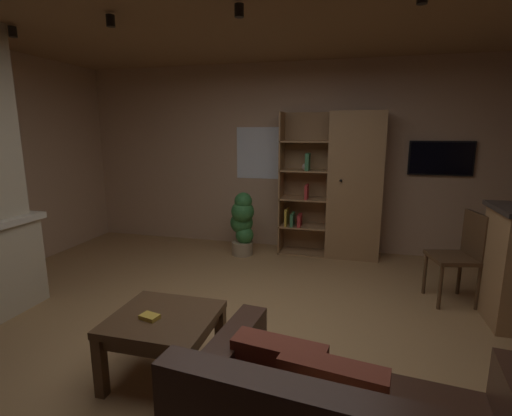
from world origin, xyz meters
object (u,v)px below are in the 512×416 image
Objects in this scene: wall_mounted_tv at (441,158)px; coffee_table at (164,327)px; table_book_0 at (150,317)px; dining_chair at (462,251)px; bookshelf_cabinet at (347,187)px; potted_floor_plant at (243,222)px.

coffee_table is at bearing -125.71° from wall_mounted_tv.
dining_chair reaches higher than table_book_0.
table_book_0 is at bearing -111.55° from bookshelf_cabinet.
bookshelf_cabinet is at bearing 68.45° from table_book_0.
dining_chair is (2.29, 1.82, 0.15)m from coffee_table.
dining_chair reaches higher than potted_floor_plant.
bookshelf_cabinet reaches higher than table_book_0.
bookshelf_cabinet is at bearing 69.06° from coffee_table.
table_book_0 reaches higher than coffee_table.
coffee_table is 0.79× the size of potted_floor_plant.
coffee_table is 0.76× the size of dining_chair.
potted_floor_plant reaches higher than coffee_table.
dining_chair is 2.67m from potted_floor_plant.
wall_mounted_tv is (0.01, 1.39, 0.82)m from dining_chair.
bookshelf_cabinet reaches higher than coffee_table.
wall_mounted_tv is at bearing 10.31° from bookshelf_cabinet.
table_book_0 is 0.14× the size of potted_floor_plant.
wall_mounted_tv is at bearing 89.52° from dining_chair.
bookshelf_cabinet is 2.47× the size of wall_mounted_tv.
coffee_table is at bearing 46.94° from table_book_0.
dining_chair is 1.04× the size of potted_floor_plant.
dining_chair is 1.61m from wall_mounted_tv.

